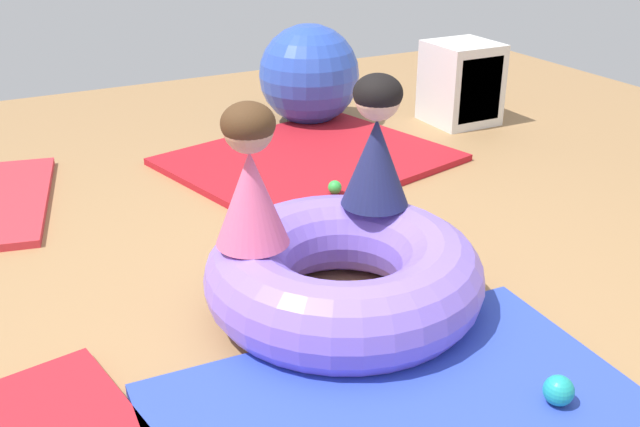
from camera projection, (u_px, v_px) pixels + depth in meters
name	position (u px, v px, depth m)	size (l,w,h in m)	color
ground_plane	(329.00, 329.00, 2.84)	(8.00, 8.00, 0.00)	#9E7549
gym_mat_near_left	(401.00, 412.00, 2.37)	(1.56, 0.98, 0.04)	#2D47B7
gym_mat_center_rear	(309.00, 160.00, 4.50)	(1.55, 1.27, 0.04)	#B21923
inflatable_cushion	(344.00, 275.00, 2.90)	(1.09, 1.09, 0.33)	#8466E0
child_in_navy	(376.00, 143.00, 3.01)	(0.32, 0.32, 0.55)	navy
child_in_pink	(250.00, 177.00, 2.68)	(0.39, 0.39, 0.54)	#E5608E
play_ball_teal	(559.00, 390.00, 2.36)	(0.10, 0.10, 0.10)	teal
play_ball_green	(335.00, 187.00, 3.95)	(0.07, 0.07, 0.07)	green
play_ball_pink	(244.00, 134.00, 4.77)	(0.07, 0.07, 0.07)	pink
exercise_ball_large	(309.00, 75.00, 5.10)	(0.69, 0.69, 0.69)	blue
storage_cube	(463.00, 84.00, 5.13)	(0.44, 0.44, 0.56)	silver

